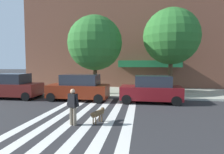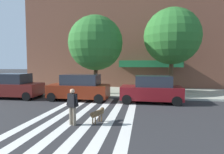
{
  "view_description": "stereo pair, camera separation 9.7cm",
  "coord_description": "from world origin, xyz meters",
  "px_view_note": "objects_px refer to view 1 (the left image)",
  "views": [
    {
      "loc": [
        1.94,
        -1.17,
        2.74
      ],
      "look_at": [
        0.27,
        9.24,
        1.99
      ],
      "focal_mm": 29.79,
      "sensor_mm": 36.0,
      "label": 1
    },
    {
      "loc": [
        2.04,
        -1.16,
        2.74
      ],
      "look_at": [
        0.27,
        9.24,
        1.99
      ],
      "focal_mm": 29.79,
      "sensor_mm": 36.0,
      "label": 2
    }
  ],
  "objects_px": {
    "parked_car_near_curb": "(11,87)",
    "parked_car_third_in_line": "(151,90)",
    "parked_car_behind_first": "(79,88)",
    "dog_on_leash": "(98,113)",
    "street_tree_middle": "(171,37)",
    "street_tree_nearest": "(95,43)",
    "pedestrian_dog_walker": "(73,105)"
  },
  "relations": [
    {
      "from": "dog_on_leash",
      "to": "parked_car_third_in_line",
      "type": "bearing_deg",
      "value": 61.89
    },
    {
      "from": "street_tree_middle",
      "to": "dog_on_leash",
      "type": "xyz_separation_m",
      "value": [
        -4.44,
        -8.37,
        -4.62
      ]
    },
    {
      "from": "parked_car_near_curb",
      "to": "parked_car_third_in_line",
      "type": "bearing_deg",
      "value": -0.01
    },
    {
      "from": "parked_car_behind_first",
      "to": "dog_on_leash",
      "type": "xyz_separation_m",
      "value": [
        2.67,
        -4.96,
        -0.51
      ]
    },
    {
      "from": "parked_car_near_curb",
      "to": "dog_on_leash",
      "type": "distance_m",
      "value": 9.69
    },
    {
      "from": "street_tree_nearest",
      "to": "parked_car_third_in_line",
      "type": "bearing_deg",
      "value": -27.1
    },
    {
      "from": "pedestrian_dog_walker",
      "to": "dog_on_leash",
      "type": "distance_m",
      "value": 1.25
    },
    {
      "from": "parked_car_behind_first",
      "to": "parked_car_near_curb",
      "type": "bearing_deg",
      "value": 179.98
    },
    {
      "from": "street_tree_nearest",
      "to": "street_tree_middle",
      "type": "relative_size",
      "value": 0.92
    },
    {
      "from": "parked_car_third_in_line",
      "to": "pedestrian_dog_walker",
      "type": "relative_size",
      "value": 2.57
    },
    {
      "from": "street_tree_nearest",
      "to": "parked_car_behind_first",
      "type": "bearing_deg",
      "value": -105.44
    },
    {
      "from": "parked_car_near_curb",
      "to": "street_tree_middle",
      "type": "bearing_deg",
      "value": 14.94
    },
    {
      "from": "parked_car_near_curb",
      "to": "parked_car_behind_first",
      "type": "height_order",
      "value": "parked_car_near_curb"
    },
    {
      "from": "parked_car_near_curb",
      "to": "parked_car_behind_first",
      "type": "xyz_separation_m",
      "value": [
        5.64,
        -0.0,
        0.03
      ]
    },
    {
      "from": "street_tree_nearest",
      "to": "dog_on_leash",
      "type": "relative_size",
      "value": 6.16
    },
    {
      "from": "street_tree_nearest",
      "to": "pedestrian_dog_walker",
      "type": "distance_m",
      "value": 8.71
    },
    {
      "from": "pedestrian_dog_walker",
      "to": "dog_on_leash",
      "type": "relative_size",
      "value": 1.5
    },
    {
      "from": "street_tree_nearest",
      "to": "street_tree_middle",
      "type": "bearing_deg",
      "value": 8.97
    },
    {
      "from": "parked_car_near_curb",
      "to": "dog_on_leash",
      "type": "height_order",
      "value": "parked_car_near_curb"
    },
    {
      "from": "parked_car_behind_first",
      "to": "street_tree_middle",
      "type": "relative_size",
      "value": 0.62
    },
    {
      "from": "parked_car_behind_first",
      "to": "street_tree_nearest",
      "type": "relative_size",
      "value": 0.67
    },
    {
      "from": "parked_car_behind_first",
      "to": "pedestrian_dog_walker",
      "type": "xyz_separation_m",
      "value": [
        1.64,
        -5.49,
        -0.03
      ]
    },
    {
      "from": "street_tree_middle",
      "to": "pedestrian_dog_walker",
      "type": "distance_m",
      "value": 11.23
    },
    {
      "from": "parked_car_third_in_line",
      "to": "street_tree_nearest",
      "type": "distance_m",
      "value": 6.35
    },
    {
      "from": "pedestrian_dog_walker",
      "to": "street_tree_middle",
      "type": "bearing_deg",
      "value": 58.43
    },
    {
      "from": "parked_car_near_curb",
      "to": "parked_car_third_in_line",
      "type": "xyz_separation_m",
      "value": [
        10.96,
        -0.0,
        0.0
      ]
    },
    {
      "from": "parked_car_behind_first",
      "to": "dog_on_leash",
      "type": "height_order",
      "value": "parked_car_behind_first"
    },
    {
      "from": "street_tree_middle",
      "to": "pedestrian_dog_walker",
      "type": "bearing_deg",
      "value": -121.57
    },
    {
      "from": "parked_car_near_curb",
      "to": "street_tree_nearest",
      "type": "relative_size",
      "value": 0.71
    },
    {
      "from": "street_tree_nearest",
      "to": "parked_car_near_curb",
      "type": "bearing_deg",
      "value": -159.29
    },
    {
      "from": "parked_car_behind_first",
      "to": "street_tree_middle",
      "type": "xyz_separation_m",
      "value": [
        7.1,
        3.4,
        4.11
      ]
    },
    {
      "from": "parked_car_behind_first",
      "to": "dog_on_leash",
      "type": "bearing_deg",
      "value": -61.75
    }
  ]
}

